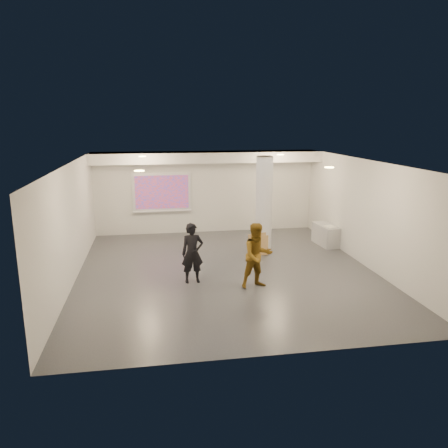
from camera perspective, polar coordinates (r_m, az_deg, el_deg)
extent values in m
cube|color=#35373D|center=(12.11, 0.31, -6.20)|extent=(8.00, 9.00, 0.01)
cube|color=silver|center=(11.46, 0.33, 8.08)|extent=(8.00, 9.00, 0.01)
cube|color=silver|center=(16.07, -2.39, 4.20)|extent=(8.00, 0.01, 3.00)
cube|color=silver|center=(7.47, 6.18, -6.72)|extent=(8.00, 0.01, 3.00)
cube|color=silver|center=(11.72, -19.34, 0.01)|extent=(0.01, 9.00, 3.00)
cube|color=silver|center=(12.97, 18.02, 1.34)|extent=(0.01, 9.00, 3.00)
cube|color=silver|center=(15.37, -2.18, 8.74)|extent=(8.00, 1.10, 0.36)
cylinder|color=#E6CF72|center=(13.79, -10.62, 8.67)|extent=(0.22, 0.22, 0.02)
cylinder|color=#E6CF72|center=(14.40, 7.39, 8.97)|extent=(0.22, 0.22, 0.02)
cylinder|color=#E6CF72|center=(9.81, -11.01, 6.83)|extent=(0.22, 0.22, 0.02)
cylinder|color=#E6CF72|center=(10.64, 13.59, 7.20)|extent=(0.22, 0.22, 0.02)
cylinder|color=silver|center=(13.73, 5.24, 2.58)|extent=(0.52, 0.52, 3.00)
cube|color=white|center=(15.91, -8.12, 4.17)|extent=(2.10, 0.06, 1.40)
cube|color=blue|center=(15.87, -8.11, 4.14)|extent=(1.90, 0.01, 1.20)
cube|color=white|center=(15.98, -8.03, 1.66)|extent=(2.10, 0.08, 0.04)
cube|color=#9EA0A3|center=(14.94, 13.14, -1.39)|extent=(0.58, 1.20, 0.68)
cube|color=white|center=(14.64, 13.72, -0.31)|extent=(0.33, 0.40, 0.02)
cube|color=#A27B47|center=(13.54, 4.38, -2.63)|extent=(0.62, 0.29, 0.67)
cube|color=#A27B47|center=(13.54, 4.62, -2.75)|extent=(0.59, 0.31, 0.61)
imported|color=black|center=(11.13, -4.14, -3.82)|extent=(0.59, 0.42, 1.55)
imported|color=brown|center=(10.79, 4.38, -4.14)|extent=(0.90, 0.77, 1.63)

